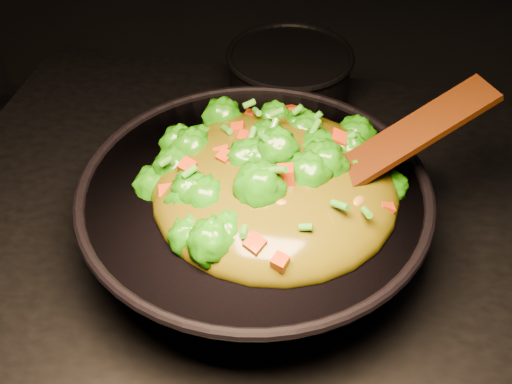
# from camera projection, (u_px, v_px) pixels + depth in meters

# --- Properties ---
(wok) EXTENTS (0.51, 0.51, 0.13)m
(wok) POSITION_uv_depth(u_px,v_px,m) (255.00, 223.00, 0.88)
(wok) COLOR black
(wok) RESTS_ON stovetop
(stir_fry) EXTENTS (0.41, 0.41, 0.11)m
(stir_fry) POSITION_uv_depth(u_px,v_px,m) (276.00, 160.00, 0.80)
(stir_fry) COLOR #207708
(stir_fry) RESTS_ON wok
(spatula) EXTENTS (0.30, 0.23, 0.14)m
(spatula) POSITION_uv_depth(u_px,v_px,m) (372.00, 159.00, 0.80)
(spatula) COLOR #3D1D08
(spatula) RESTS_ON wok
(back_pot) EXTENTS (0.27, 0.27, 0.12)m
(back_pot) POSITION_uv_depth(u_px,v_px,m) (289.00, 82.00, 1.14)
(back_pot) COLOR black
(back_pot) RESTS_ON stovetop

